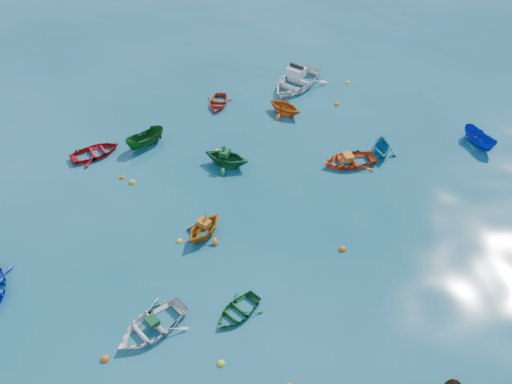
{
  "coord_description": "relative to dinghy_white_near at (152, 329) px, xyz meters",
  "views": [
    {
      "loc": [
        0.82,
        -15.97,
        18.72
      ],
      "look_at": [
        0.0,
        5.0,
        0.4
      ],
      "focal_mm": 35.0,
      "sensor_mm": 36.0,
      "label": 1
    }
  ],
  "objects": [
    {
      "name": "dinghy_orange_far",
      "position": [
        5.82,
        17.66,
        0.0
      ],
      "size": [
        3.44,
        3.37,
        1.37
      ],
      "primitive_type": "imported",
      "rotation": [
        0.0,
        0.0,
        0.92
      ],
      "color": "#C05812",
      "rests_on": "ground"
    },
    {
      "name": "tarp_orange_b",
      "position": [
        9.64,
        12.1,
        0.51
      ],
      "size": [
        0.69,
        0.81,
        0.34
      ],
      "primitive_type": "cube",
      "rotation": [
        0.0,
        0.0,
        -1.31
      ],
      "color": "orange",
      "rests_on": "dinghy_red_ne"
    },
    {
      "name": "dinghy_red_nw",
      "position": [
        -5.96,
        12.36,
        0.0
      ],
      "size": [
        3.74,
        3.5,
        0.63
      ],
      "primitive_type": "imported",
      "rotation": [
        0.0,
        0.0,
        2.16
      ],
      "color": "#AC0E12",
      "rests_on": "ground"
    },
    {
      "name": "dinghy_cyan_se",
      "position": [
        11.85,
        13.29,
        0.0
      ],
      "size": [
        2.19,
        2.48,
        1.23
      ],
      "primitive_type": "imported",
      "rotation": [
        0.0,
        0.0,
        -0.08
      ],
      "color": "teal",
      "rests_on": "ground"
    },
    {
      "name": "dinghy_orange_w",
      "position": [
        1.63,
        5.75,
        0.0
      ],
      "size": [
        3.12,
        3.23,
        1.3
      ],
      "primitive_type": "imported",
      "rotation": [
        0.0,
        0.0,
        -0.56
      ],
      "color": "#BC6111",
      "rests_on": "ground"
    },
    {
      "name": "dinghy_green_e",
      "position": [
        3.65,
        0.96,
        0.0
      ],
      "size": [
        2.87,
        2.95,
        0.5
      ],
      "primitive_type": "imported",
      "rotation": [
        0.0,
        0.0,
        -0.71
      ],
      "color": "#13541C",
      "rests_on": "ground"
    },
    {
      "name": "sampan_blue_far",
      "position": [
        18.2,
        14.43,
        0.0
      ],
      "size": [
        1.98,
        2.82,
        1.02
      ],
      "primitive_type": "imported",
      "rotation": [
        0.0,
        0.0,
        0.41
      ],
      "color": "#0D24A8",
      "rests_on": "ground"
    },
    {
      "name": "buoy_ye_c",
      "position": [
        0.41,
        5.22,
        0.0
      ],
      "size": [
        0.31,
        0.31,
        0.31
      ],
      "primitive_type": "sphere",
      "color": "yellow",
      "rests_on": "ground"
    },
    {
      "name": "buoy_or_d",
      "position": [
        8.69,
        4.98,
        0.0
      ],
      "size": [
        0.38,
        0.38,
        0.38
      ],
      "primitive_type": "sphere",
      "color": "#CF580B",
      "rests_on": "ground"
    },
    {
      "name": "dinghy_red_far",
      "position": [
        1.08,
        18.59,
        0.0
      ],
      "size": [
        2.01,
        2.71,
        0.54
      ],
      "primitive_type": "imported",
      "rotation": [
        0.0,
        0.0,
        -0.06
      ],
      "color": "red",
      "rests_on": "ground"
    },
    {
      "name": "buoy_or_c",
      "position": [
        -3.79,
        10.18,
        0.0
      ],
      "size": [
        0.29,
        0.29,
        0.29
      ],
      "primitive_type": "sphere",
      "color": "#D3530B",
      "rests_on": "ground"
    },
    {
      "name": "dinghy_red_ne",
      "position": [
        9.74,
        12.12,
        0.0
      ],
      "size": [
        3.78,
        3.11,
        0.68
      ],
      "primitive_type": "imported",
      "rotation": [
        0.0,
        0.0,
        -1.31
      ],
      "color": "red",
      "rests_on": "ground"
    },
    {
      "name": "dinghy_green_n",
      "position": [
        2.29,
        11.67,
        0.0
      ],
      "size": [
        3.37,
        3.13,
        1.46
      ],
      "primitive_type": "imported",
      "rotation": [
        0.0,
        0.0,
        1.26
      ],
      "color": "#145726",
      "rests_on": "ground"
    },
    {
      "name": "buoy_ye_b",
      "position": [
        -3.09,
        9.78,
        0.0
      ],
      "size": [
        0.39,
        0.39,
        0.39
      ],
      "primitive_type": "sphere",
      "color": "gold",
      "rests_on": "ground"
    },
    {
      "name": "buoy_ye_d",
      "position": [
        1.55,
        12.95,
        0.0
      ],
      "size": [
        0.37,
        0.37,
        0.37
      ],
      "primitive_type": "sphere",
      "color": "yellow",
      "rests_on": "ground"
    },
    {
      "name": "buoy_or_e",
      "position": [
        9.58,
        18.96,
        0.0
      ],
      "size": [
        0.38,
        0.38,
        0.38
      ],
      "primitive_type": "sphere",
      "color": "orange",
      "rests_on": "ground"
    },
    {
      "name": "ground",
      "position": [
        4.19,
        3.77,
        0.0
      ],
      "size": [
        160.0,
        160.0,
        0.0
      ],
      "primitive_type": "plane",
      "color": "#0B4050",
      "rests_on": "ground"
    },
    {
      "name": "sampan_green_far",
      "position": [
        -3.02,
        13.5,
        0.0
      ],
      "size": [
        2.66,
        2.7,
        1.07
      ],
      "primitive_type": "imported",
      "rotation": [
        0.0,
        0.0,
        -0.77
      ],
      "color": "#114B14",
      "rests_on": "ground"
    },
    {
      "name": "tarp_green_a",
      "position": [
        0.07,
        0.07,
        0.48
      ],
      "size": [
        0.72,
        0.72,
        0.28
      ],
      "primitive_type": "cube",
      "rotation": [
        0.0,
        0.0,
        -0.77
      ],
      "color": "#114522",
      "rests_on": "dinghy_white_near"
    },
    {
      "name": "dinghy_white_near",
      "position": [
        0.0,
        0.0,
        0.0
      ],
      "size": [
        3.99,
        4.02,
        0.69
      ],
      "primitive_type": "imported",
      "rotation": [
        0.0,
        0.0,
        -0.77
      ],
      "color": "silver",
      "rests_on": "ground"
    },
    {
      "name": "motorboat_white",
      "position": [
        6.69,
        21.53,
        0.0
      ],
      "size": [
        5.82,
        6.19,
        1.64
      ],
      "primitive_type": "imported",
      "rotation": [
        0.0,
        0.0,
        -0.6
      ],
      "color": "white",
      "rests_on": "ground"
    },
    {
      "name": "tarp_green_b",
      "position": [
        2.2,
        11.7,
        0.89
      ],
      "size": [
        0.68,
        0.79,
        0.32
      ],
      "primitive_type": "cube",
      "rotation": [
        0.0,
        0.0,
        1.26
      ],
      "color": "#12481B",
      "rests_on": "dinghy_green_n"
    },
    {
      "name": "buoy_ye_e",
      "position": [
        10.65,
        22.15,
        0.0
      ],
      "size": [
        0.33,
        0.33,
        0.33
      ],
      "primitive_type": "sphere",
      "color": "yellow",
      "rests_on": "ground"
    },
    {
      "name": "tarp_orange_a",
      "position": [
        1.65,
        5.79,
        0.81
      ],
      "size": [
        0.8,
        0.75,
        0.31
      ],
      "primitive_type": "cube",
      "rotation": [
        0.0,
        0.0,
        -0.56
      ],
      "color": "#BB5E13",
      "rests_on": "dinghy_orange_w"
    },
    {
      "name": "buoy_or_a",
      "position": [
        -1.64,
        -1.51,
        0.0
      ],
      "size": [
        0.36,
        0.36,
        0.36
      ],
      "primitive_type": "sphere",
      "color": "#D4500B",
      "rests_on": "ground"
    },
    {
      "name": "buoy_ye_a",
      "position": [
        3.15,
        -1.52,
        0.0
      ],
      "size": [
        0.32,
        0.32,
        0.32
      ],
      "primitive_type": "sphere",
      "color": "yellow",
      "rests_on": "ground"
    }
  ]
}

